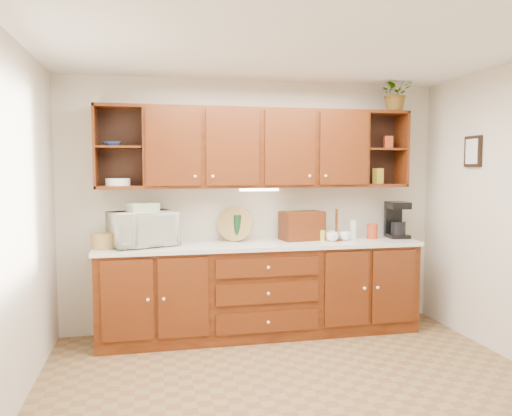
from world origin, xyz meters
name	(u,v)px	position (x,y,z in m)	size (l,w,h in m)	color
floor	(303,397)	(0.00, 0.00, 0.00)	(4.00, 4.00, 0.00)	olive
ceiling	(306,37)	(0.00, 0.00, 2.60)	(4.00, 4.00, 0.00)	white
back_wall	(255,205)	(0.00, 1.75, 1.30)	(4.00, 4.00, 0.00)	beige
left_wall	(3,230)	(-2.00, 0.00, 1.30)	(3.50, 3.50, 0.00)	beige
base_cabinets	(261,290)	(0.00, 1.45, 0.45)	(3.20, 0.60, 0.90)	#371306
countertop	(261,245)	(0.00, 1.44, 0.92)	(3.24, 0.64, 0.04)	silver
upper_cabinets	(259,148)	(0.01, 1.59, 1.89)	(3.20, 0.33, 0.80)	#371306
undercabinet_light	(259,190)	(0.00, 1.53, 1.47)	(0.40, 0.05, 0.03)	white
framed_picture	(473,151)	(1.98, 0.90, 1.85)	(0.03, 0.24, 0.30)	black
wicker_basket	(103,241)	(-1.52, 1.40, 1.01)	(0.23, 0.23, 0.14)	#A27F43
microwave	(143,229)	(-1.16, 1.48, 1.11)	(0.60, 0.41, 0.33)	beige
towel_stack	(143,207)	(-1.16, 1.48, 1.31)	(0.27, 0.20, 0.08)	#CEC260
wine_bottle	(237,228)	(-0.21, 1.60, 1.08)	(0.08, 0.08, 0.27)	black
woven_tray	(235,240)	(-0.24, 1.61, 0.95)	(0.37, 0.37, 0.02)	#A27F43
bread_box	(302,226)	(0.46, 1.56, 1.09)	(0.43, 0.27, 0.30)	#371306
mug_tree	(336,236)	(0.80, 1.44, 0.99)	(0.30, 0.30, 0.33)	#371306
canister_red	(372,231)	(1.22, 1.49, 1.02)	(0.12, 0.12, 0.15)	#A73418
canister_white	(353,229)	(1.03, 1.55, 1.04)	(0.08, 0.08, 0.20)	white
canister_yellow	(321,235)	(0.65, 1.49, 0.99)	(0.09, 0.09, 0.11)	gold
coffee_maker	(396,220)	(1.52, 1.53, 1.13)	(0.24, 0.29, 0.39)	black
bowl_stack	(112,144)	(-1.43, 1.56, 1.92)	(0.16, 0.16, 0.04)	navy
plate_stack	(118,182)	(-1.39, 1.57, 1.56)	(0.23, 0.23, 0.07)	white
pantry_box_yellow	(378,176)	(1.32, 1.57, 1.60)	(0.09, 0.07, 0.17)	gold
pantry_box_red	(388,142)	(1.43, 1.58, 1.97)	(0.09, 0.08, 0.13)	#A73418
potted_plant	(396,93)	(1.48, 1.52, 2.48)	(0.34, 0.30, 0.38)	#999999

